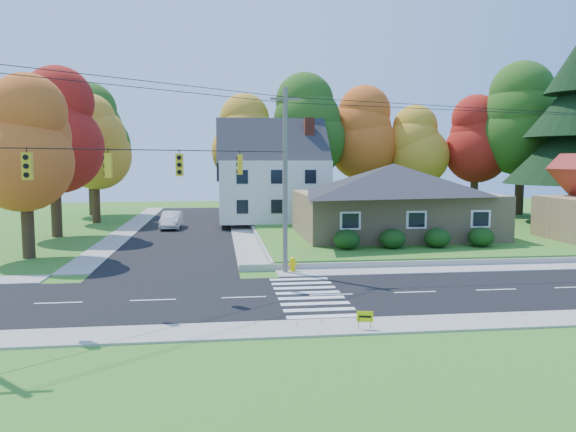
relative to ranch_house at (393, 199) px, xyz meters
name	(u,v)px	position (x,y,z in m)	size (l,w,h in m)	color
ground	(331,295)	(-8.00, -16.00, -3.27)	(120.00, 120.00, 0.00)	#3D7923
road_main	(331,295)	(-8.00, -16.00, -3.26)	(90.00, 8.00, 0.02)	black
road_cross	(186,229)	(-16.00, 10.00, -3.25)	(8.00, 44.00, 0.02)	black
sidewalk_north	(313,273)	(-8.00, -11.00, -3.23)	(90.00, 2.00, 0.08)	#9C9A90
sidewalk_south	(358,326)	(-8.00, -21.00, -3.23)	(90.00, 2.00, 0.08)	#9C9A90
lawn	(431,229)	(5.00, 5.00, -3.02)	(30.00, 30.00, 0.50)	#3D7923
ranch_house	(393,199)	(0.00, 0.00, 0.00)	(14.60, 10.60, 5.40)	tan
colonial_house	(273,177)	(-7.96, 12.00, 1.32)	(10.40, 8.40, 9.60)	silver
hedge_row	(415,238)	(-0.50, -6.20, -2.13)	(10.70, 1.70, 1.27)	#163A10
traffic_infrastructure	(323,182)	(-8.15, -14.65, 1.88)	(38.10, 10.66, 10.00)	#666059
tree_lot_0	(247,139)	(-10.00, 18.00, 5.04)	(6.72, 6.72, 12.51)	#3F2A19
tree_lot_1	(306,126)	(-4.00, 17.00, 6.35)	(7.84, 7.84, 14.60)	#3F2A19
tree_lot_2	(360,133)	(2.00, 18.00, 5.70)	(7.28, 7.28, 13.56)	#3F2A19
tree_lot_3	(418,146)	(8.00, 17.00, 4.39)	(6.16, 6.16, 11.47)	#3F2A19
tree_lot_4	(476,140)	(14.00, 16.00, 5.04)	(6.72, 6.72, 12.51)	#3F2A19
tree_lot_5	(522,120)	(18.00, 14.00, 7.00)	(8.40, 8.40, 15.64)	#3F2A19
tree_west_0	(24,144)	(-25.00, -4.00, 3.89)	(6.16, 6.16, 11.47)	#3F2A19
tree_west_1	(53,131)	(-26.00, 6.00, 5.20)	(7.28, 7.28, 13.56)	#3F2A19
tree_west_2	(94,143)	(-25.00, 16.00, 4.54)	(6.72, 6.72, 12.51)	#3F2A19
tree_west_3	(91,133)	(-27.00, 24.00, 5.85)	(7.84, 7.84, 14.60)	#3F2A19
white_car	(171,220)	(-17.29, 10.27, -2.49)	(1.61, 4.62, 1.52)	silver
fire_hydrant	(293,265)	(-9.07, -10.65, -2.85)	(0.49, 0.38, 0.86)	#FFDB00
yard_sign	(365,317)	(-7.89, -21.50, -2.74)	(0.59, 0.16, 0.74)	black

